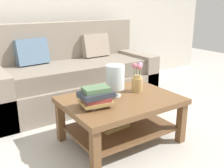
{
  "coord_description": "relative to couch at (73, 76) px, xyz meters",
  "views": [
    {
      "loc": [
        -1.36,
        -2.14,
        1.31
      ],
      "look_at": [
        -0.01,
        -0.11,
        0.55
      ],
      "focal_mm": 41.89,
      "sensor_mm": 36.0,
      "label": 1
    }
  ],
  "objects": [
    {
      "name": "back_wall",
      "position": [
        -0.08,
        0.68,
        0.99
      ],
      "size": [
        6.4,
        0.12,
        2.7
      ],
      "primitive_type": "cube",
      "color": "beige",
      "rests_on": "ground"
    },
    {
      "name": "coffee_table",
      "position": [
        -0.09,
        -1.22,
        -0.04
      ],
      "size": [
        1.07,
        0.79,
        0.45
      ],
      "color": "brown",
      "rests_on": "ground"
    },
    {
      "name": "couch",
      "position": [
        0.0,
        0.0,
        0.0
      ],
      "size": [
        2.15,
        0.9,
        1.06
      ],
      "color": "gray",
      "rests_on": "ground"
    },
    {
      "name": "flower_pitcher",
      "position": [
        0.16,
        -1.16,
        0.2
      ],
      "size": [
        0.12,
        0.11,
        0.3
      ],
      "color": "tan",
      "rests_on": "coffee_table"
    },
    {
      "name": "book_stack_main",
      "position": [
        -0.39,
        -1.28,
        0.17
      ],
      "size": [
        0.29,
        0.26,
        0.18
      ],
      "color": "beige",
      "rests_on": "coffee_table"
    },
    {
      "name": "ground_plane",
      "position": [
        -0.08,
        -0.97,
        -0.36
      ],
      "size": [
        10.0,
        10.0,
        0.0
      ],
      "primitive_type": "plane",
      "color": "#B7B2A8"
    },
    {
      "name": "glass_hurricane_vase",
      "position": [
        -0.11,
        -1.16,
        0.27
      ],
      "size": [
        0.18,
        0.18,
        0.31
      ],
      "color": "silver",
      "rests_on": "coffee_table"
    }
  ]
}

